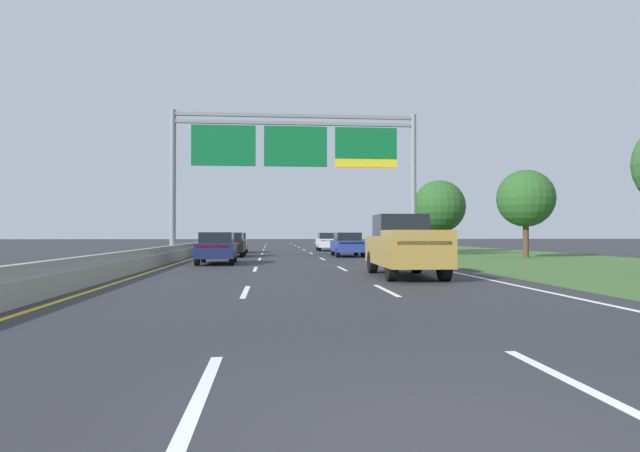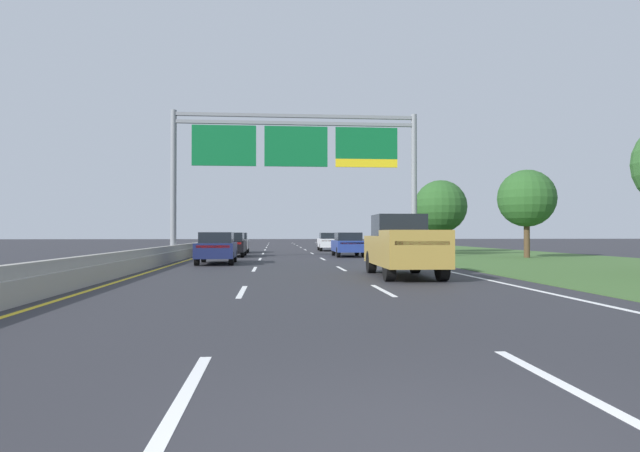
{
  "view_description": "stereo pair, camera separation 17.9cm",
  "coord_description": "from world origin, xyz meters",
  "px_view_note": "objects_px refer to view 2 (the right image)",
  "views": [
    {
      "loc": [
        -1.2,
        -3.75,
        1.51
      ],
      "look_at": [
        1.4,
        25.08,
        1.91
      ],
      "focal_mm": 30.67,
      "sensor_mm": 36.0,
      "label": 1
    },
    {
      "loc": [
        -1.02,
        -3.77,
        1.51
      ],
      "look_at": [
        1.4,
        25.08,
        1.91
      ],
      "focal_mm": 30.67,
      "sensor_mm": 36.0,
      "label": 2
    }
  ],
  "objects_px": {
    "car_grey_left_lane_sedan": "(237,242)",
    "car_black_left_lane_sedan": "(231,244)",
    "overhead_sign_gantry": "(296,154)",
    "roadside_tree_mid": "(527,198)",
    "roadside_tree_far": "(441,206)",
    "car_navy_left_lane_sedan": "(217,247)",
    "car_white_right_lane_sedan": "(329,241)",
    "car_blue_right_lane_sedan": "(348,244)",
    "pickup_truck_gold": "(403,246)"
  },
  "relations": [
    {
      "from": "car_navy_left_lane_sedan",
      "to": "roadside_tree_far",
      "type": "distance_m",
      "value": 22.6
    },
    {
      "from": "car_blue_right_lane_sedan",
      "to": "overhead_sign_gantry",
      "type": "bearing_deg",
      "value": 124.53
    },
    {
      "from": "roadside_tree_mid",
      "to": "car_navy_left_lane_sedan",
      "type": "bearing_deg",
      "value": -164.78
    },
    {
      "from": "overhead_sign_gantry",
      "to": "car_black_left_lane_sedan",
      "type": "xyz_separation_m",
      "value": [
        -4.12,
        2.83,
        -5.56
      ]
    },
    {
      "from": "car_navy_left_lane_sedan",
      "to": "car_blue_right_lane_sedan",
      "type": "bearing_deg",
      "value": -44.85
    },
    {
      "from": "overhead_sign_gantry",
      "to": "car_grey_left_lane_sedan",
      "type": "distance_m",
      "value": 12.12
    },
    {
      "from": "car_black_left_lane_sedan",
      "to": "roadside_tree_mid",
      "type": "xyz_separation_m",
      "value": [
        18.37,
        -3.5,
        2.86
      ]
    },
    {
      "from": "pickup_truck_gold",
      "to": "car_black_left_lane_sedan",
      "type": "relative_size",
      "value": 1.24
    },
    {
      "from": "roadside_tree_mid",
      "to": "car_white_right_lane_sedan",
      "type": "bearing_deg",
      "value": 125.91
    },
    {
      "from": "car_black_left_lane_sedan",
      "to": "roadside_tree_mid",
      "type": "height_order",
      "value": "roadside_tree_mid"
    },
    {
      "from": "car_blue_right_lane_sedan",
      "to": "car_grey_left_lane_sedan",
      "type": "bearing_deg",
      "value": 46.26
    },
    {
      "from": "car_navy_left_lane_sedan",
      "to": "car_blue_right_lane_sedan",
      "type": "height_order",
      "value": "same"
    },
    {
      "from": "overhead_sign_gantry",
      "to": "roadside_tree_far",
      "type": "xyz_separation_m",
      "value": [
        12.05,
        9.79,
        -2.69
      ]
    },
    {
      "from": "car_navy_left_lane_sedan",
      "to": "roadside_tree_mid",
      "type": "distance_m",
      "value": 19.3
    },
    {
      "from": "car_black_left_lane_sedan",
      "to": "pickup_truck_gold",
      "type": "bearing_deg",
      "value": -157.12
    },
    {
      "from": "roadside_tree_far",
      "to": "car_white_right_lane_sedan",
      "type": "bearing_deg",
      "value": 152.64
    },
    {
      "from": "overhead_sign_gantry",
      "to": "car_blue_right_lane_sedan",
      "type": "relative_size",
      "value": 3.41
    },
    {
      "from": "overhead_sign_gantry",
      "to": "car_white_right_lane_sedan",
      "type": "bearing_deg",
      "value": 76.37
    },
    {
      "from": "car_grey_left_lane_sedan",
      "to": "car_white_right_lane_sedan",
      "type": "height_order",
      "value": "same"
    },
    {
      "from": "car_grey_left_lane_sedan",
      "to": "car_black_left_lane_sedan",
      "type": "height_order",
      "value": "same"
    },
    {
      "from": "car_grey_left_lane_sedan",
      "to": "car_blue_right_lane_sedan",
      "type": "relative_size",
      "value": 1.01
    },
    {
      "from": "car_navy_left_lane_sedan",
      "to": "car_blue_right_lane_sedan",
      "type": "xyz_separation_m",
      "value": [
        7.69,
        8.07,
        0.0
      ]
    },
    {
      "from": "car_grey_left_lane_sedan",
      "to": "car_blue_right_lane_sedan",
      "type": "distance_m",
      "value": 10.8
    },
    {
      "from": "car_black_left_lane_sedan",
      "to": "car_white_right_lane_sedan",
      "type": "distance_m",
      "value": 13.69
    },
    {
      "from": "car_navy_left_lane_sedan",
      "to": "car_white_right_lane_sedan",
      "type": "distance_m",
      "value": 21.33
    },
    {
      "from": "pickup_truck_gold",
      "to": "car_grey_left_lane_sedan",
      "type": "relative_size",
      "value": 1.23
    },
    {
      "from": "car_grey_left_lane_sedan",
      "to": "roadside_tree_mid",
      "type": "height_order",
      "value": "roadside_tree_mid"
    },
    {
      "from": "overhead_sign_gantry",
      "to": "car_blue_right_lane_sedan",
      "type": "xyz_separation_m",
      "value": [
        3.52,
        2.38,
        -5.56
      ]
    },
    {
      "from": "car_blue_right_lane_sedan",
      "to": "roadside_tree_mid",
      "type": "distance_m",
      "value": 11.52
    },
    {
      "from": "overhead_sign_gantry",
      "to": "car_white_right_lane_sedan",
      "type": "relative_size",
      "value": 3.39
    },
    {
      "from": "car_navy_left_lane_sedan",
      "to": "car_grey_left_lane_sedan",
      "type": "height_order",
      "value": "same"
    },
    {
      "from": "car_grey_left_lane_sedan",
      "to": "car_black_left_lane_sedan",
      "type": "xyz_separation_m",
      "value": [
        0.12,
        -7.08,
        0.0
      ]
    },
    {
      "from": "overhead_sign_gantry",
      "to": "pickup_truck_gold",
      "type": "relative_size",
      "value": 2.77
    },
    {
      "from": "car_white_right_lane_sedan",
      "to": "roadside_tree_far",
      "type": "relative_size",
      "value": 0.76
    },
    {
      "from": "overhead_sign_gantry",
      "to": "roadside_tree_mid",
      "type": "relative_size",
      "value": 2.76
    },
    {
      "from": "car_grey_left_lane_sedan",
      "to": "car_black_left_lane_sedan",
      "type": "bearing_deg",
      "value": 179.58
    },
    {
      "from": "car_white_right_lane_sedan",
      "to": "car_grey_left_lane_sedan",
      "type": "bearing_deg",
      "value": 120.59
    },
    {
      "from": "car_white_right_lane_sedan",
      "to": "car_black_left_lane_sedan",
      "type": "bearing_deg",
      "value": 147.63
    },
    {
      "from": "car_grey_left_lane_sedan",
      "to": "roadside_tree_mid",
      "type": "distance_m",
      "value": 21.49
    },
    {
      "from": "pickup_truck_gold",
      "to": "car_black_left_lane_sedan",
      "type": "bearing_deg",
      "value": 24.37
    },
    {
      "from": "car_black_left_lane_sedan",
      "to": "roadside_tree_far",
      "type": "relative_size",
      "value": 0.76
    },
    {
      "from": "overhead_sign_gantry",
      "to": "car_white_right_lane_sedan",
      "type": "xyz_separation_m",
      "value": [
        3.45,
        14.24,
        -5.56
      ]
    },
    {
      "from": "overhead_sign_gantry",
      "to": "roadside_tree_far",
      "type": "bearing_deg",
      "value": 39.08
    },
    {
      "from": "car_navy_left_lane_sedan",
      "to": "car_blue_right_lane_sedan",
      "type": "relative_size",
      "value": 1.01
    },
    {
      "from": "pickup_truck_gold",
      "to": "car_navy_left_lane_sedan",
      "type": "distance_m",
      "value": 11.39
    },
    {
      "from": "car_black_left_lane_sedan",
      "to": "car_white_right_lane_sedan",
      "type": "height_order",
      "value": "same"
    },
    {
      "from": "overhead_sign_gantry",
      "to": "pickup_truck_gold",
      "type": "xyz_separation_m",
      "value": [
        3.19,
        -14.38,
        -5.3
      ]
    },
    {
      "from": "car_grey_left_lane_sedan",
      "to": "car_blue_right_lane_sedan",
      "type": "xyz_separation_m",
      "value": [
        7.75,
        -7.52,
        0.0
      ]
    },
    {
      "from": "car_blue_right_lane_sedan",
      "to": "car_navy_left_lane_sedan",
      "type": "bearing_deg",
      "value": 136.8
    },
    {
      "from": "car_black_left_lane_sedan",
      "to": "car_white_right_lane_sedan",
      "type": "xyz_separation_m",
      "value": [
        7.57,
        11.41,
        0.0
      ]
    }
  ]
}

